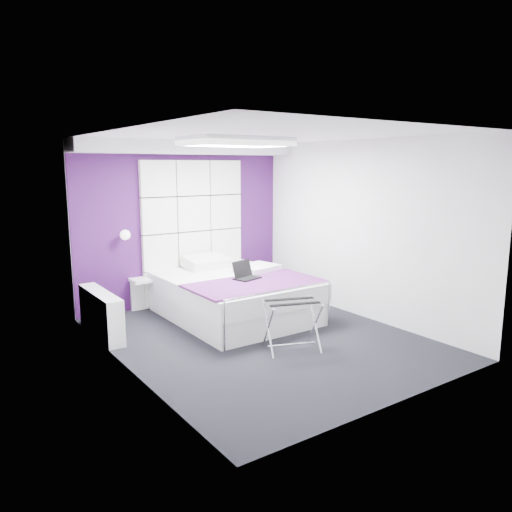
# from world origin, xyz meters

# --- Properties ---
(floor) EXTENTS (4.40, 4.40, 0.00)m
(floor) POSITION_xyz_m (0.00, 0.00, 0.00)
(floor) COLOR black
(floor) RESTS_ON ground
(ceiling) EXTENTS (4.40, 4.40, 0.00)m
(ceiling) POSITION_xyz_m (0.00, 0.00, 2.60)
(ceiling) COLOR white
(ceiling) RESTS_ON wall_back
(wall_back) EXTENTS (3.60, 0.00, 3.60)m
(wall_back) POSITION_xyz_m (0.00, 2.20, 1.30)
(wall_back) COLOR silver
(wall_back) RESTS_ON floor
(wall_left) EXTENTS (0.00, 4.40, 4.40)m
(wall_left) POSITION_xyz_m (-1.80, 0.00, 1.30)
(wall_left) COLOR silver
(wall_left) RESTS_ON floor
(wall_right) EXTENTS (0.00, 4.40, 4.40)m
(wall_right) POSITION_xyz_m (1.80, 0.00, 1.30)
(wall_right) COLOR silver
(wall_right) RESTS_ON floor
(accent_wall) EXTENTS (3.58, 0.02, 2.58)m
(accent_wall) POSITION_xyz_m (0.00, 2.19, 1.30)
(accent_wall) COLOR #3B1049
(accent_wall) RESTS_ON wall_back
(soffit) EXTENTS (3.58, 0.50, 0.20)m
(soffit) POSITION_xyz_m (0.00, 1.95, 2.50)
(soffit) COLOR white
(soffit) RESTS_ON wall_back
(headboard) EXTENTS (1.80, 0.08, 2.30)m
(headboard) POSITION_xyz_m (0.15, 2.14, 1.17)
(headboard) COLOR white
(headboard) RESTS_ON wall_back
(skylight) EXTENTS (1.36, 0.86, 0.12)m
(skylight) POSITION_xyz_m (0.00, 0.60, 2.55)
(skylight) COLOR white
(skylight) RESTS_ON ceiling
(wall_lamp) EXTENTS (0.15, 0.15, 0.15)m
(wall_lamp) POSITION_xyz_m (-1.05, 2.06, 1.22)
(wall_lamp) COLOR white
(wall_lamp) RESTS_ON wall_back
(radiator) EXTENTS (0.22, 1.20, 0.60)m
(radiator) POSITION_xyz_m (-1.69, 1.30, 0.30)
(radiator) COLOR white
(radiator) RESTS_ON floor
(bed) EXTENTS (1.87, 2.26, 0.79)m
(bed) POSITION_xyz_m (0.20, 1.02, 0.33)
(bed) COLOR white
(bed) RESTS_ON floor
(nightstand) EXTENTS (0.41, 0.32, 0.05)m
(nightstand) POSITION_xyz_m (-0.77, 2.02, 0.50)
(nightstand) COLOR white
(nightstand) RESTS_ON wall_back
(luggage_rack) EXTENTS (0.62, 0.46, 0.62)m
(luggage_rack) POSITION_xyz_m (0.07, -0.53, 0.31)
(luggage_rack) COLOR silver
(luggage_rack) RESTS_ON floor
(laptop) EXTENTS (0.36, 0.26, 0.26)m
(laptop) POSITION_xyz_m (0.23, 0.74, 0.70)
(laptop) COLOR black
(laptop) RESTS_ON bed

